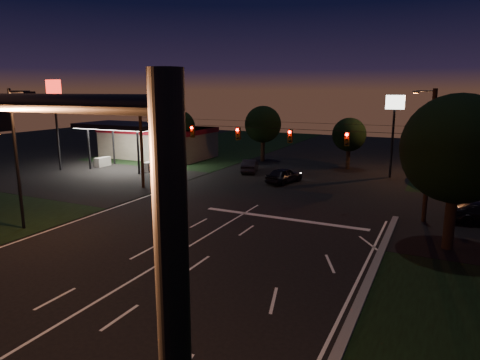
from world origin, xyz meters
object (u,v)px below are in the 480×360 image
Objects in this scene: utility_pole_right at (423,222)px; tree_right_near at (458,150)px; car_oncoming_a at (284,175)px; car_oncoming_b at (250,166)px.

tree_right_near reaches higher than utility_pole_right.
car_oncoming_a is 6.52m from car_oncoming_b.
utility_pole_right is at bearing 130.46° from car_oncoming_b.
utility_pole_right is 15.14m from car_oncoming_a.
car_oncoming_a is (-13.00, 7.71, 0.76)m from utility_pole_right.
tree_right_near is at bearing 123.10° from car_oncoming_b.
car_oncoming_b is at bearing -20.03° from car_oncoming_a.
tree_right_near reaches higher than car_oncoming_b.
utility_pole_right is 7.61m from tree_right_near.
utility_pole_right is 21.64m from car_oncoming_b.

